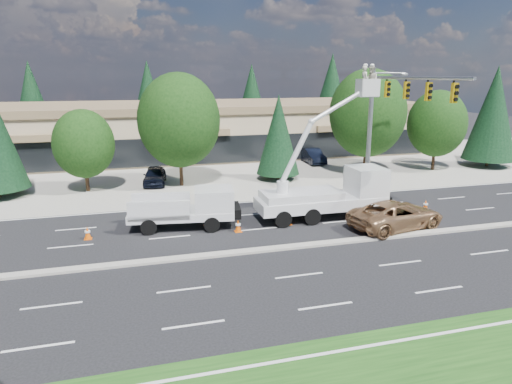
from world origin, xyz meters
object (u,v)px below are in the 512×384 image
object	(u,v)px
utility_pickup	(189,212)
bucket_truck	(334,186)
signal_mast	(387,112)
minivan	(396,215)

from	to	relation	value
utility_pickup	bucket_truck	size ratio (longest dim) A/B	0.67
signal_mast	minivan	distance (m)	8.17
utility_pickup	minivan	distance (m)	11.77
utility_pickup	minivan	world-z (taller)	utility_pickup
bucket_truck	minivan	xyz separation A→B (m)	(2.55, -2.88, -1.19)
utility_pickup	bucket_truck	bearing A→B (deg)	5.65
signal_mast	utility_pickup	size ratio (longest dim) A/B	1.66
signal_mast	bucket_truck	world-z (taller)	bucket_truck
minivan	bucket_truck	bearing A→B (deg)	30.06
signal_mast	utility_pickup	bearing A→B (deg)	-169.89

